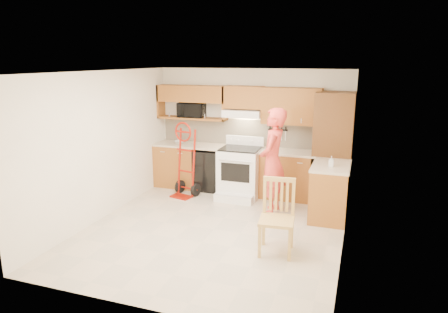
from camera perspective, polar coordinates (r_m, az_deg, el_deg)
The scene contains 28 objects.
floor at distance 6.66m, azimuth -1.43°, elevation -10.30°, with size 4.00×4.50×0.02m, color #C3B295.
ceiling at distance 6.09m, azimuth -1.57°, elevation 11.93°, with size 4.00×4.50×0.02m, color white.
wall_back at distance 8.37m, azimuth 3.94°, elevation 3.69°, with size 4.00×0.02×2.50m, color white.
wall_front at distance 4.30m, azimuth -12.16°, elevation -6.27°, with size 4.00×0.02×2.50m, color white.
wall_left at distance 7.19m, azimuth -16.67°, elevation 1.50°, with size 0.02×4.50×2.50m, color white.
wall_right at distance 5.88m, azimuth 17.19°, elevation -1.17°, with size 0.02×4.50×2.50m, color white.
backsplash at distance 8.35m, azimuth 3.89°, elevation 3.32°, with size 3.92×0.03×0.55m, color beige.
lower_cab_left at distance 8.78m, azimuth -6.49°, elevation -1.23°, with size 0.90×0.60×0.90m, color #93571D.
dishwasher at distance 8.50m, azimuth -1.91°, elevation -1.83°, with size 0.60×0.60×0.85m, color black.
lower_cab_right at distance 8.08m, azimuth 8.96°, elevation -2.64°, with size 1.14×0.60×0.90m, color #93571D.
countertop_left at distance 8.55m, azimuth -4.76°, elevation 1.64°, with size 1.50×0.63×0.04m, color beige.
countertop_right at distance 7.96m, azimuth 9.09°, elevation 0.61°, with size 1.14×0.63×0.04m, color beige.
cab_return_right at distance 7.22m, azimuth 14.65°, elevation -4.91°, with size 0.60×1.00×0.90m, color #93571D.
countertop_return at distance 7.09m, azimuth 14.87°, elevation -1.30°, with size 0.63×1.00×0.04m, color beige.
pantry_tall at distance 7.84m, azimuth 15.03°, elevation 1.08°, with size 0.70×0.60×2.10m, color #552A12.
upper_cab_left at distance 8.52m, azimuth -4.53°, elevation 8.81°, with size 1.50×0.33×0.34m, color #93571D.
upper_shelf_mw at distance 8.58m, azimuth -4.47°, elevation 5.41°, with size 1.50×0.33×0.04m, color #93571D.
upper_cab_center at distance 8.14m, azimuth 2.87°, elevation 8.33°, with size 0.76×0.33×0.44m, color #93571D.
upper_cab_right at distance 7.94m, azimuth 9.50°, elevation 7.01°, with size 1.14×0.33×0.70m, color #93571D.
range_hood at distance 8.11m, azimuth 2.71°, elevation 6.11°, with size 0.76×0.46×0.14m, color white.
knife_strip at distance 8.19m, azimuth 7.56°, elevation 3.32°, with size 0.40×0.05×0.29m, color black, non-canonical shape.
microwave at distance 8.56m, azimuth -4.56°, elevation 6.56°, with size 0.55×0.37×0.31m, color black.
range at distance 7.98m, azimuth 2.17°, elevation -1.69°, with size 0.79×1.04×1.16m, color white, non-canonical shape.
person at distance 7.10m, azimuth 6.85°, elevation -0.73°, with size 0.69×0.45×1.88m, color #DC4136.
hand_truck at distance 8.03m, azimuth -5.68°, elevation -0.97°, with size 0.53×0.49×1.35m, color #9A1608, non-canonical shape.
dining_chair at distance 5.76m, azimuth 7.44°, elevation -8.55°, with size 0.47×0.52×1.06m, color #D7B262, non-canonical shape.
soap_bottle at distance 6.97m, azimuth 14.87°, elevation -0.64°, with size 0.08×0.08×0.17m, color white.
bowl at distance 8.64m, azimuth -6.26°, elevation 2.05°, with size 0.22×0.22×0.06m, color white.
Camera 1 is at (2.14, -5.70, 2.69)m, focal length 32.48 mm.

